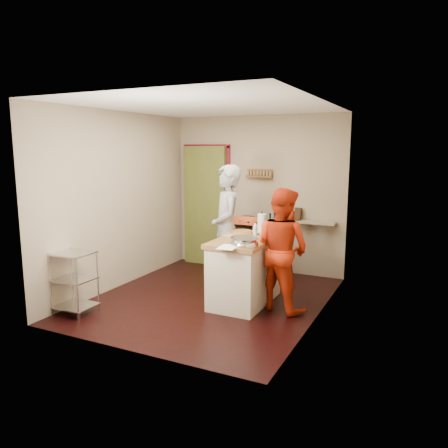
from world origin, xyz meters
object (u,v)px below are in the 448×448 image
Objects in this scene: island at (245,269)px; person_red at (282,249)px; person_stripe at (227,230)px; stove at (252,247)px; wire_shelving at (74,280)px.

person_red is at bearing -0.24° from island.
person_stripe is (-0.41, 0.30, 0.45)m from island.
person_stripe reaches higher than person_red.
stove is 1.26× the size of wire_shelving.
person_stripe is at bearing 144.04° from island.
stove is 2.94m from wire_shelving.
person_stripe is (1.36, 1.60, 0.48)m from wire_shelving.
wire_shelving is 0.61× the size of island.
wire_shelving is 0.44× the size of person_stripe.
person_red reaches higher than wire_shelving.
stove is at bearing -34.55° from person_red.
island is 0.60m from person_red.
person_stripe reaches higher than stove.
wire_shelving is at bearing -116.85° from stove.
island is (0.44, -1.32, 0.02)m from stove.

